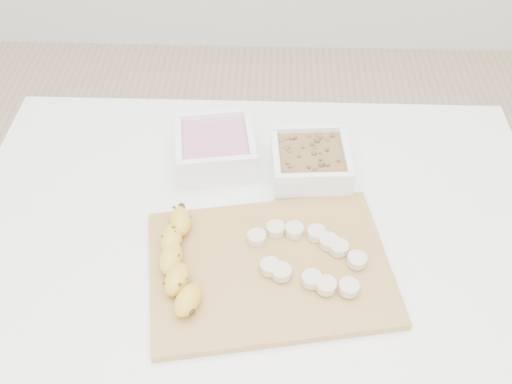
{
  "coord_description": "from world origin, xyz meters",
  "views": [
    {
      "loc": [
        0.02,
        -0.61,
        1.49
      ],
      "look_at": [
        0.0,
        0.03,
        0.81
      ],
      "focal_mm": 40.0,
      "sensor_mm": 36.0,
      "label": 1
    }
  ],
  "objects_px": {
    "table": "(255,263)",
    "bowl_granola": "(310,162)",
    "bowl_yogurt": "(215,148)",
    "banana": "(180,261)",
    "cutting_board": "(270,268)"
  },
  "relations": [
    {
      "from": "table",
      "to": "bowl_granola",
      "type": "distance_m",
      "value": 0.21
    },
    {
      "from": "bowl_yogurt",
      "to": "banana",
      "type": "distance_m",
      "value": 0.26
    },
    {
      "from": "table",
      "to": "cutting_board",
      "type": "xyz_separation_m",
      "value": [
        0.03,
        -0.08,
        0.1
      ]
    },
    {
      "from": "table",
      "to": "cutting_board",
      "type": "height_order",
      "value": "cutting_board"
    },
    {
      "from": "bowl_granola",
      "to": "banana",
      "type": "distance_m",
      "value": 0.31
    },
    {
      "from": "table",
      "to": "cutting_board",
      "type": "relative_size",
      "value": 2.68
    },
    {
      "from": "bowl_yogurt",
      "to": "cutting_board",
      "type": "height_order",
      "value": "bowl_yogurt"
    },
    {
      "from": "table",
      "to": "banana",
      "type": "xyz_separation_m",
      "value": [
        -0.11,
        -0.09,
        0.13
      ]
    },
    {
      "from": "cutting_board",
      "to": "bowl_granola",
      "type": "bearing_deg",
      "value": 72.32
    },
    {
      "from": "cutting_board",
      "to": "banana",
      "type": "xyz_separation_m",
      "value": [
        -0.14,
        -0.01,
        0.02
      ]
    },
    {
      "from": "table",
      "to": "bowl_granola",
      "type": "height_order",
      "value": "bowl_granola"
    },
    {
      "from": "bowl_granola",
      "to": "banana",
      "type": "relative_size",
      "value": 0.73
    },
    {
      "from": "cutting_board",
      "to": "banana",
      "type": "relative_size",
      "value": 1.87
    },
    {
      "from": "table",
      "to": "banana",
      "type": "height_order",
      "value": "banana"
    },
    {
      "from": "table",
      "to": "bowl_yogurt",
      "type": "bearing_deg",
      "value": 115.85
    }
  ]
}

